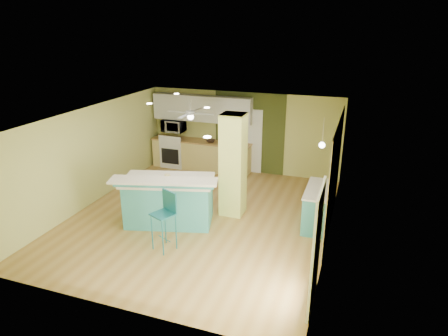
{
  "coord_description": "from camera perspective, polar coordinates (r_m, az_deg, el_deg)",
  "views": [
    {
      "loc": [
        3.42,
        -8.02,
        4.43
      ],
      "look_at": [
        0.46,
        0.4,
        1.19
      ],
      "focal_mm": 32.0,
      "sensor_mm": 36.0,
      "label": 1
    }
  ],
  "objects": [
    {
      "name": "canister",
      "position": [
        8.99,
        -8.09,
        -1.47
      ],
      "size": [
        0.14,
        0.14,
        0.18
      ],
      "primitive_type": "cylinder",
      "color": "gold",
      "rests_on": "peninsula"
    },
    {
      "name": "peninsula",
      "position": [
        9.37,
        -7.9,
        -4.53
      ],
      "size": [
        2.46,
        1.78,
        1.25
      ],
      "rotation": [
        0.0,
        0.0,
        0.27
      ],
      "color": "teal",
      "rests_on": "floor"
    },
    {
      "name": "wall_left",
      "position": [
        10.76,
        -18.41,
        1.7
      ],
      "size": [
        0.01,
        7.0,
        2.5
      ],
      "primitive_type": "cube",
      "color": "#C4C569",
      "rests_on": "floor"
    },
    {
      "name": "interior_door",
      "position": [
        12.41,
        3.59,
        3.85
      ],
      "size": [
        0.82,
        0.05,
        2.0
      ],
      "primitive_type": "cube",
      "color": "white",
      "rests_on": "floor"
    },
    {
      "name": "wall_back",
      "position": [
        12.44,
        2.78,
        5.1
      ],
      "size": [
        6.0,
        0.01,
        2.5
      ],
      "primitive_type": "cube",
      "color": "#C4C569",
      "rests_on": "floor"
    },
    {
      "name": "french_door",
      "position": [
        6.66,
        13.05,
        -11.13
      ],
      "size": [
        0.04,
        1.08,
        2.1
      ],
      "primitive_type": "cube",
      "color": "silver",
      "rests_on": "floor"
    },
    {
      "name": "stove",
      "position": [
        13.18,
        -7.09,
        2.24
      ],
      "size": [
        0.76,
        0.66,
        1.08
      ],
      "color": "white",
      "rests_on": "floor"
    },
    {
      "name": "bar_stool",
      "position": [
        8.24,
        -8.28,
        -6.15
      ],
      "size": [
        0.55,
        0.55,
        1.25
      ],
      "rotation": [
        0.0,
        0.0,
        -0.42
      ],
      "color": "#1D7283",
      "rests_on": "floor"
    },
    {
      "name": "wall_right",
      "position": [
        8.64,
        15.26,
        -2.4
      ],
      "size": [
        0.01,
        7.0,
        2.5
      ],
      "primitive_type": "cube",
      "color": "#C4C569",
      "rests_on": "floor"
    },
    {
      "name": "wall_front",
      "position": [
        6.5,
        -15.65,
        -10.18
      ],
      "size": [
        6.0,
        0.01,
        2.5
      ],
      "primitive_type": "cube",
      "color": "#C4C569",
      "rests_on": "floor"
    },
    {
      "name": "ceiling_fan",
      "position": [
        11.24,
        -4.82,
        7.79
      ],
      "size": [
        1.41,
        1.41,
        0.61
      ],
      "color": "silver",
      "rests_on": "ceiling"
    },
    {
      "name": "kitchen_run",
      "position": [
        12.8,
        -3.25,
        1.89
      ],
      "size": [
        3.25,
        0.63,
        0.94
      ],
      "color": "#E1CA76",
      "rests_on": "floor"
    },
    {
      "name": "side_counter",
      "position": [
        9.48,
        13.29,
        -5.41
      ],
      "size": [
        0.6,
        1.41,
        0.91
      ],
      "color": "teal",
      "rests_on": "floor"
    },
    {
      "name": "pendant_lamp",
      "position": [
        9.17,
        13.82,
        3.23
      ],
      "size": [
        0.14,
        0.14,
        0.69
      ],
      "color": "silver",
      "rests_on": "ceiling"
    },
    {
      "name": "wood_panel",
      "position": [
        9.2,
        15.48,
        -1.04
      ],
      "size": [
        0.02,
        3.4,
        2.5
      ],
      "primitive_type": "cube",
      "color": "#968255",
      "rests_on": "floor"
    },
    {
      "name": "column",
      "position": [
        9.51,
        1.31,
        0.39
      ],
      "size": [
        0.55,
        0.55,
        2.5
      ],
      "primitive_type": "cube",
      "color": "#D4DD66",
      "rests_on": "floor"
    },
    {
      "name": "microwave",
      "position": [
        12.95,
        -7.24,
        6.01
      ],
      "size": [
        0.7,
        0.48,
        0.39
      ],
      "primitive_type": "imported",
      "color": "silver",
      "rests_on": "wall_back"
    },
    {
      "name": "floor",
      "position": [
        9.79,
        -3.32,
        -7.05
      ],
      "size": [
        6.0,
        7.0,
        0.01
      ],
      "primitive_type": "cube",
      "color": "#A27638",
      "rests_on": "ground"
    },
    {
      "name": "fruit_bowl",
      "position": [
        12.48,
        -1.93,
        3.86
      ],
      "size": [
        0.39,
        0.39,
        0.07
      ],
      "primitive_type": "imported",
      "rotation": [
        0.0,
        0.0,
        0.42
      ],
      "color": "#362216",
      "rests_on": "kitchen_run"
    },
    {
      "name": "upper_cabinets",
      "position": [
        12.53,
        -3.17,
        8.49
      ],
      "size": [
        3.2,
        0.34,
        0.8
      ],
      "primitive_type": "cube",
      "color": "silver",
      "rests_on": "wall_back"
    },
    {
      "name": "wall_decor",
      "position": [
        9.29,
        15.61,
        1.12
      ],
      "size": [
        0.03,
        0.9,
        0.7
      ],
      "primitive_type": "cube",
      "color": "brown",
      "rests_on": "wood_panel"
    },
    {
      "name": "ceiling",
      "position": [
        8.93,
        -3.64,
        7.45
      ],
      "size": [
        6.0,
        7.0,
        0.01
      ],
      "primitive_type": "cube",
      "color": "white",
      "rests_on": "wall_back"
    },
    {
      "name": "olive_accent",
      "position": [
        12.37,
        3.65,
        5.0
      ],
      "size": [
        2.2,
        0.02,
        2.5
      ],
      "primitive_type": "cube",
      "color": "#3D461C",
      "rests_on": "floor"
    }
  ]
}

